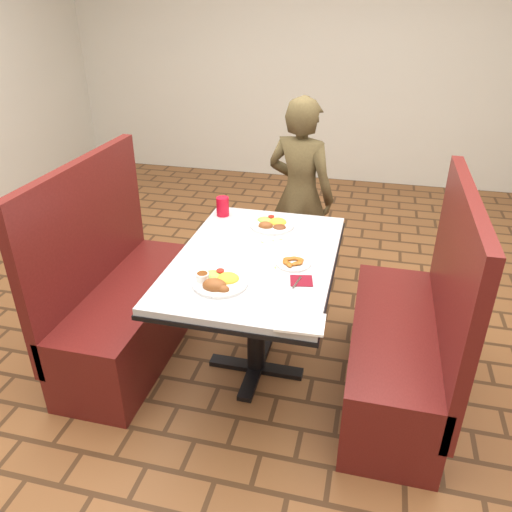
# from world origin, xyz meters

# --- Properties ---
(room) EXTENTS (7.00, 7.04, 2.82)m
(room) POSITION_xyz_m (0.00, 0.00, 1.91)
(room) COLOR brown
(room) RESTS_ON ground
(dining_table) EXTENTS (0.81, 1.21, 0.75)m
(dining_table) POSITION_xyz_m (0.00, 0.00, 0.65)
(dining_table) COLOR silver
(dining_table) RESTS_ON ground
(booth_bench_left) EXTENTS (0.47, 1.20, 1.17)m
(booth_bench_left) POSITION_xyz_m (-0.80, 0.00, 0.33)
(booth_bench_left) COLOR maroon
(booth_bench_left) RESTS_ON ground
(booth_bench_right) EXTENTS (0.47, 1.20, 1.17)m
(booth_bench_right) POSITION_xyz_m (0.80, 0.00, 0.33)
(booth_bench_right) COLOR maroon
(booth_bench_right) RESTS_ON ground
(diner_person) EXTENTS (0.58, 0.47, 1.38)m
(diner_person) POSITION_xyz_m (0.06, 1.06, 0.69)
(diner_person) COLOR brown
(diner_person) RESTS_ON ground
(near_dinner_plate) EXTENTS (0.26, 0.26, 0.08)m
(near_dinner_plate) POSITION_xyz_m (-0.10, -0.32, 0.78)
(near_dinner_plate) COLOR white
(near_dinner_plate) RESTS_ON dining_table
(far_dinner_plate) EXTENTS (0.25, 0.25, 0.06)m
(far_dinner_plate) POSITION_xyz_m (0.00, 0.39, 0.77)
(far_dinner_plate) COLOR white
(far_dinner_plate) RESTS_ON dining_table
(plantain_plate) EXTENTS (0.17, 0.17, 0.03)m
(plantain_plate) POSITION_xyz_m (0.20, -0.04, 0.76)
(plantain_plate) COLOR white
(plantain_plate) RESTS_ON dining_table
(maroon_napkin) EXTENTS (0.12, 0.12, 0.00)m
(maroon_napkin) POSITION_xyz_m (0.27, -0.19, 0.75)
(maroon_napkin) COLOR maroon
(maroon_napkin) RESTS_ON dining_table
(spoon_utensil) EXTENTS (0.03, 0.12, 0.00)m
(spoon_utensil) POSITION_xyz_m (0.25, -0.22, 0.75)
(spoon_utensil) COLOR silver
(spoon_utensil) RESTS_ON dining_table
(red_tumbler) EXTENTS (0.08, 0.08, 0.12)m
(red_tumbler) POSITION_xyz_m (-0.32, 0.47, 0.81)
(red_tumbler) COLOR red
(red_tumbler) RESTS_ON dining_table
(paper_napkin) EXTENTS (0.21, 0.16, 0.01)m
(paper_napkin) POSITION_xyz_m (0.32, -0.53, 0.76)
(paper_napkin) COLOR white
(paper_napkin) RESTS_ON dining_table
(knife_utensil) EXTENTS (0.07, 0.17, 0.00)m
(knife_utensil) POSITION_xyz_m (-0.12, -0.36, 0.76)
(knife_utensil) COLOR silver
(knife_utensil) RESTS_ON dining_table
(fork_utensil) EXTENTS (0.07, 0.14, 0.00)m
(fork_utensil) POSITION_xyz_m (-0.08, -0.35, 0.76)
(fork_utensil) COLOR silver
(fork_utensil) RESTS_ON dining_table
(lettuce_shreds) EXTENTS (0.28, 0.32, 0.00)m
(lettuce_shreds) POSITION_xyz_m (0.04, 0.06, 0.75)
(lettuce_shreds) COLOR #76AC45
(lettuce_shreds) RESTS_ON dining_table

